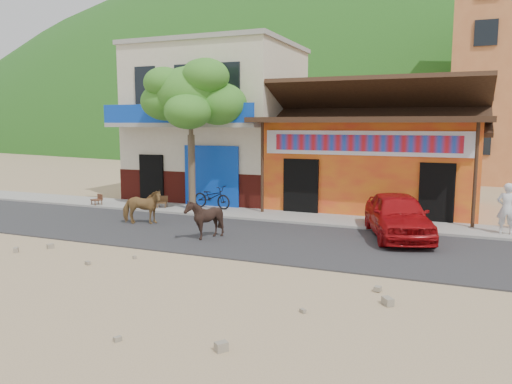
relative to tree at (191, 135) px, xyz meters
The scene contains 14 objects.
ground 8.03m from the tree, 51.58° to the right, with size 120.00×120.00×0.00m, color #9E825B.
road 6.45m from the tree, 35.66° to the right, with size 60.00×5.00×0.04m, color #28282B.
sidewalk 5.53m from the tree, ahead, with size 60.00×2.00×0.12m, color gray.
dance_club 7.93m from the tree, 32.47° to the left, with size 8.00×6.00×3.60m, color orange.
cafe_building 4.31m from the tree, 102.09° to the left, with size 7.00×6.00×7.00m, color beige.
hillside 64.97m from the tree, 85.90° to the left, with size 100.00×40.00×24.00m, color #194C14.
tree is the anchor object (origin of this frame).
cow_tan 3.81m from the tree, 97.48° to the right, with size 0.66×1.44×1.22m, color olive.
cow_dark 5.48m from the tree, 55.86° to the right, with size 1.01×1.14×1.26m, color black.
red_car 8.68m from the tree, 10.56° to the right, with size 1.65×4.10×1.40m, color #A00B0E.
scooter 2.66m from the tree, 42.91° to the left, with size 0.62×1.79×0.94m, color black.
pedestrian 11.55m from the tree, ahead, with size 0.59×0.39×1.62m, color silver.
cafe_chair_left 5.13m from the tree, behind, with size 0.38×0.38×0.82m, color #492618, non-canonical shape.
cafe_chair_right 2.92m from the tree, behind, with size 0.41×0.41×0.87m, color #522C1B, non-canonical shape.
Camera 1 is at (5.39, -11.53, 3.58)m, focal length 35.00 mm.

